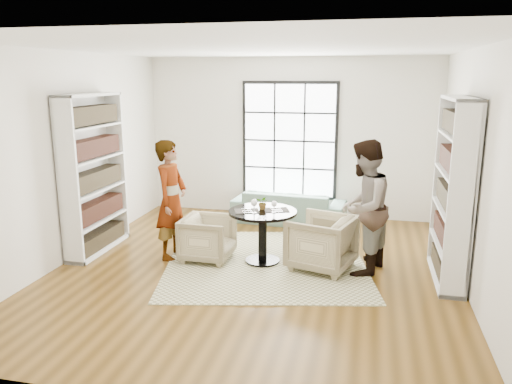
% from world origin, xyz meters
% --- Properties ---
extents(ground, '(6.00, 6.00, 0.00)m').
position_xyz_m(ground, '(0.00, 0.00, 0.00)').
color(ground, brown).
extents(room_shell, '(6.00, 6.01, 6.00)m').
position_xyz_m(room_shell, '(0.00, 0.54, 1.26)').
color(room_shell, silver).
rests_on(room_shell, ground).
extents(rug, '(3.35, 3.35, 0.01)m').
position_xyz_m(rug, '(0.10, 0.33, 0.01)').
color(rug, '#C4C093').
rests_on(rug, ground).
extents(pedestal_table, '(0.98, 0.98, 0.78)m').
position_xyz_m(pedestal_table, '(0.04, 0.33, 0.56)').
color(pedestal_table, black).
rests_on(pedestal_table, ground).
extents(sofa, '(2.09, 0.95, 0.59)m').
position_xyz_m(sofa, '(0.09, 2.45, 0.30)').
color(sofa, slate).
rests_on(sofa, ground).
extents(armchair_left, '(0.74, 0.72, 0.66)m').
position_xyz_m(armchair_left, '(-0.76, 0.26, 0.33)').
color(armchair_left, tan).
rests_on(armchair_left, ground).
extents(armchair_right, '(1.04, 1.02, 0.76)m').
position_xyz_m(armchair_right, '(0.89, 0.29, 0.38)').
color(armchair_right, tan).
rests_on(armchair_right, ground).
extents(person_left, '(0.46, 0.67, 1.76)m').
position_xyz_m(person_left, '(-1.31, 0.26, 0.88)').
color(person_left, gray).
rests_on(person_left, ground).
extents(person_right, '(0.93, 1.06, 1.84)m').
position_xyz_m(person_right, '(1.44, 0.29, 0.92)').
color(person_right, gray).
rests_on(person_right, ground).
extents(placemat_left, '(0.41, 0.36, 0.01)m').
position_xyz_m(placemat_left, '(-0.17, 0.25, 0.78)').
color(placemat_left, '#272522').
rests_on(placemat_left, pedestal_table).
extents(placemat_right, '(0.41, 0.36, 0.01)m').
position_xyz_m(placemat_right, '(0.23, 0.40, 0.78)').
color(placemat_right, '#272522').
rests_on(placemat_right, pedestal_table).
extents(cutlery_left, '(0.21, 0.25, 0.01)m').
position_xyz_m(cutlery_left, '(-0.17, 0.25, 0.79)').
color(cutlery_left, silver).
rests_on(cutlery_left, placemat_left).
extents(cutlery_right, '(0.21, 0.25, 0.01)m').
position_xyz_m(cutlery_right, '(0.23, 0.40, 0.79)').
color(cutlery_right, silver).
rests_on(cutlery_right, placemat_right).
extents(wine_glass_left, '(0.09, 0.09, 0.20)m').
position_xyz_m(wine_glass_left, '(-0.04, 0.17, 0.92)').
color(wine_glass_left, silver).
rests_on(wine_glass_left, pedestal_table).
extents(wine_glass_right, '(0.08, 0.08, 0.17)m').
position_xyz_m(wine_glass_right, '(0.22, 0.26, 0.90)').
color(wine_glass_right, silver).
rests_on(wine_glass_right, pedestal_table).
extents(flower_centerpiece, '(0.22, 0.20, 0.20)m').
position_xyz_m(flower_centerpiece, '(0.03, 0.41, 0.88)').
color(flower_centerpiece, gray).
rests_on(flower_centerpiece, pedestal_table).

